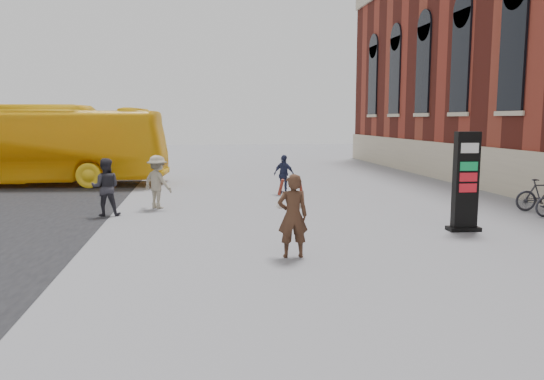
{
  "coord_description": "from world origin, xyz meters",
  "views": [
    {
      "loc": [
        -2.34,
        -10.88,
        2.94
      ],
      "look_at": [
        -0.66,
        1.02,
        1.32
      ],
      "focal_mm": 35.0,
      "sensor_mm": 36.0,
      "label": 1
    }
  ],
  "objects": [
    {
      "name": "pedestrian_a",
      "position": [
        -5.12,
        5.65,
        0.88
      ],
      "size": [
        0.87,
        0.69,
        1.76
      ],
      "primitive_type": "imported",
      "rotation": [
        0.0,
        0.0,
        3.16
      ],
      "color": "#2E2D34",
      "rests_on": "ground"
    },
    {
      "name": "bike_7",
      "position": [
        8.6,
        4.51,
        0.52
      ],
      "size": [
        1.78,
        0.71,
        1.04
      ],
      "primitive_type": "imported",
      "rotation": [
        0.0,
        0.0,
        1.44
      ],
      "color": "#2A2B32",
      "rests_on": "ground"
    },
    {
      "name": "info_pylon",
      "position": [
        4.62,
        2.05,
        1.31
      ],
      "size": [
        0.85,
        0.45,
        2.62
      ],
      "rotation": [
        0.0,
        0.0,
        -0.04
      ],
      "color": "black",
      "rests_on": "ground"
    },
    {
      "name": "pedestrian_c",
      "position": [
        1.03,
        9.5,
        0.78
      ],
      "size": [
        0.94,
        0.87,
        1.55
      ],
      "primitive_type": "imported",
      "rotation": [
        0.0,
        0.0,
        2.45
      ],
      "color": "#252A47",
      "rests_on": "ground"
    },
    {
      "name": "bus",
      "position": [
        -10.14,
        14.13,
        1.77
      ],
      "size": [
        12.97,
        4.21,
        3.55
      ],
      "primitive_type": "imported",
      "rotation": [
        0.0,
        0.0,
        1.47
      ],
      "color": "yellow",
      "rests_on": "road"
    },
    {
      "name": "pedestrian_b",
      "position": [
        -3.65,
        6.79,
        0.88
      ],
      "size": [
        1.28,
        1.24,
        1.76
      ],
      "primitive_type": "imported",
      "rotation": [
        0.0,
        0.0,
        2.42
      ],
      "color": "gray",
      "rests_on": "ground"
    },
    {
      "name": "woman",
      "position": [
        -0.35,
        0.04,
        0.92
      ],
      "size": [
        0.68,
        0.6,
        1.8
      ],
      "rotation": [
        0.0,
        0.0,
        3.14
      ],
      "color": "#3E291A",
      "rests_on": "ground"
    },
    {
      "name": "ground",
      "position": [
        0.0,
        0.0,
        0.0
      ],
      "size": [
        100.0,
        100.0,
        0.0
      ],
      "primitive_type": "plane",
      "color": "#9E9EA3"
    }
  ]
}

